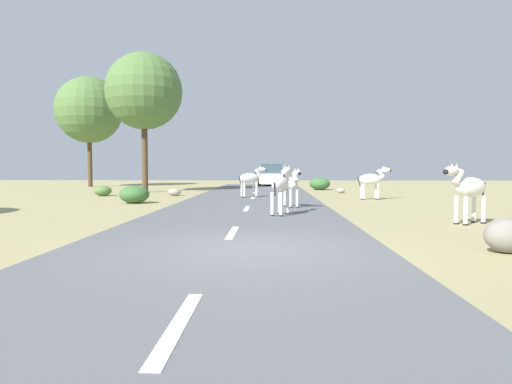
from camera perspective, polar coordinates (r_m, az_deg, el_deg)
The scene contains 18 objects.
ground_plane at distance 8.28m, azimuth -0.77°, elevation -7.41°, with size 90.00×90.00×0.00m, color #998E60.
road at distance 8.32m, azimuth -4.12°, elevation -7.20°, with size 6.00×64.00×0.05m, color #56595B.
lane_markings at distance 7.33m, azimuth -4.94°, elevation -8.37°, with size 0.16×56.00×0.01m.
zebra_0 at distance 16.75m, azimuth 4.49°, elevation 1.01°, with size 0.68×1.48×1.44m.
zebra_1 at distance 22.34m, azimuth -0.65°, elevation 1.68°, with size 1.45×1.08×1.53m.
zebra_2 at distance 13.31m, azimuth 24.95°, elevation 0.44°, with size 1.55×1.10×1.61m.
zebra_3 at distance 21.97m, azimuth 14.26°, elevation 1.50°, with size 1.65×0.63×1.57m.
zebra_4 at distance 14.01m, azimuth 3.17°, elevation 0.86°, with size 0.80×1.57×1.54m.
car_0 at distance 36.78m, azimuth 1.98°, elevation 2.05°, with size 2.14×4.40×1.74m.
tree_1 at distance 38.29m, azimuth -20.12°, elevation 9.56°, with size 5.12×5.12×8.53m.
tree_2 at distance 28.78m, azimuth -13.80°, elevation 12.08°, with size 4.58×4.58×8.36m.
bush_1 at distance 25.48m, azimuth -18.56°, elevation 0.14°, with size 0.91×0.82×0.55m, color #4C7038.
bush_2 at distance 30.96m, azimuth 7.96°, elevation 1.04°, with size 1.39×1.25×0.84m, color #386633.
bush_3 at distance 19.87m, azimuth -14.94°, elevation -0.29°, with size 1.25×1.13×0.75m, color #386633.
rock_0 at distance 24.07m, azimuth -16.06°, elevation -0.32°, with size 0.40×0.33×0.26m, color gray.
rock_1 at distance 24.57m, azimuth -10.13°, elevation -0.01°, with size 0.69×0.57×0.40m, color gray.
rock_2 at distance 27.36m, azimuth 10.54°, elevation 0.19°, with size 0.48×0.51×0.31m, color #A89E8C.
rock_3 at distance 9.22m, azimuth 29.06°, elevation -4.77°, with size 0.87×0.62×0.62m, color gray.
Camera 1 is at (0.38, -8.14, 1.51)m, focal length 32.06 mm.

